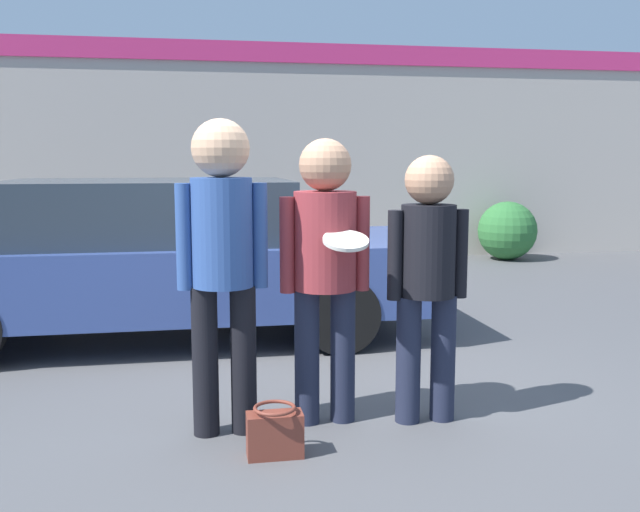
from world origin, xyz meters
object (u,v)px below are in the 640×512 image
person_left (222,247)px  person_middle_with_frisbee (325,255)px  person_right (428,268)px  handbag (275,432)px  parked_car_near (159,258)px  shrub (507,231)px

person_left → person_middle_with_frisbee: person_left is taller
person_left → person_right: person_left is taller
person_right → handbag: bearing=-159.0°
person_middle_with_frisbee → handbag: (-0.36, -0.46, -0.89)m
parked_car_near → handbag: size_ratio=15.66×
person_left → shrub: bearing=53.6°
parked_car_near → shrub: parked_car_near is taller
shrub → handbag: size_ratio=3.07×
person_left → shrub: size_ratio=1.97×
shrub → person_middle_with_frisbee: bearing=-123.0°
person_right → shrub: person_right is taller
person_middle_with_frisbee → parked_car_near: 2.59m
person_right → handbag: size_ratio=5.38×
handbag → shrub: bearing=56.6°
person_right → handbag: (-0.97, -0.37, -0.81)m
person_left → parked_car_near: size_ratio=0.39×
person_left → parked_car_near: (-0.46, 2.41, -0.38)m
person_left → parked_car_near: 2.48m
shrub → person_right: bearing=-118.7°
person_left → parked_car_near: person_left is taller
parked_car_near → person_left: bearing=-79.2°
person_right → parked_car_near: 2.95m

